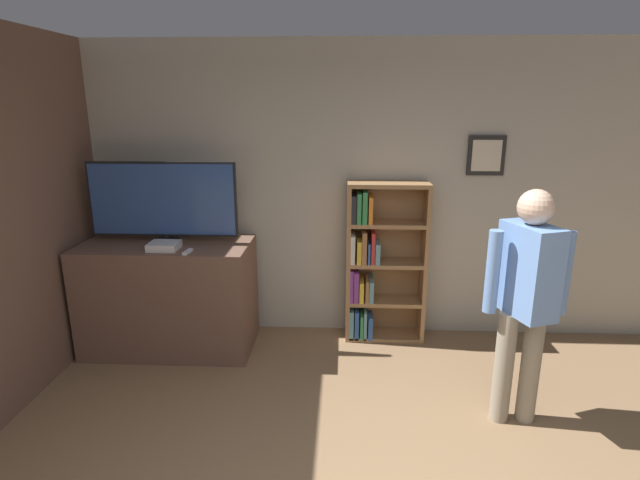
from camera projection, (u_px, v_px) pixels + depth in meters
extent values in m
cube|color=#B2AD9E|center=(359.00, 193.00, 4.59)|extent=(6.91, 0.06, 2.70)
cube|color=black|center=(486.00, 155.00, 4.40)|extent=(0.33, 0.02, 0.35)
cube|color=beige|center=(487.00, 156.00, 4.39)|extent=(0.25, 0.01, 0.27)
cube|color=brown|center=(170.00, 296.00, 4.45)|extent=(1.46, 0.72, 0.98)
cylinder|color=black|center=(167.00, 241.00, 4.36)|extent=(0.22, 0.22, 0.03)
cylinder|color=black|center=(166.00, 236.00, 4.35)|extent=(0.06, 0.06, 0.05)
cube|color=black|center=(163.00, 199.00, 4.26)|extent=(1.28, 0.04, 0.64)
cube|color=#2D4C8C|center=(162.00, 200.00, 4.24)|extent=(1.24, 0.01, 0.60)
cube|color=white|center=(164.00, 246.00, 4.14)|extent=(0.24, 0.21, 0.06)
cube|color=white|center=(188.00, 252.00, 4.05)|extent=(0.05, 0.14, 0.02)
cube|color=#997047|center=(348.00, 262.00, 4.58)|extent=(0.04, 0.28, 1.48)
cube|color=#997047|center=(424.00, 263.00, 4.55)|extent=(0.04, 0.28, 1.48)
cube|color=#997047|center=(385.00, 258.00, 4.69)|extent=(0.72, 0.01, 1.48)
cube|color=#997047|center=(383.00, 335.00, 4.76)|extent=(0.65, 0.28, 0.04)
cube|color=#997047|center=(385.00, 300.00, 4.66)|extent=(0.65, 0.28, 0.04)
cube|color=#997047|center=(386.00, 263.00, 4.56)|extent=(0.65, 0.28, 0.04)
cube|color=#997047|center=(387.00, 224.00, 4.46)|extent=(0.65, 0.28, 0.04)
cube|color=#997047|center=(389.00, 185.00, 4.37)|extent=(0.65, 0.28, 0.04)
cube|color=#5B8E99|center=(351.00, 321.00, 4.72)|extent=(0.04, 0.24, 0.28)
cube|color=#2D569E|center=(356.00, 322.00, 4.72)|extent=(0.04, 0.25, 0.28)
cube|color=#338447|center=(361.00, 323.00, 4.73)|extent=(0.03, 0.26, 0.24)
cube|color=#5B8E99|center=(365.00, 322.00, 4.72)|extent=(0.03, 0.25, 0.27)
cube|color=#2D569E|center=(370.00, 326.00, 4.69)|extent=(0.04, 0.20, 0.22)
cube|color=#7A3889|center=(352.00, 284.00, 4.61)|extent=(0.03, 0.23, 0.30)
cube|color=#7A3889|center=(356.00, 285.00, 4.60)|extent=(0.04, 0.22, 0.29)
cube|color=gold|center=(361.00, 289.00, 4.63)|extent=(0.04, 0.25, 0.19)
cube|color=#99663D|center=(367.00, 289.00, 4.61)|extent=(0.03, 0.23, 0.21)
cube|color=#5B8E99|center=(371.00, 289.00, 4.63)|extent=(0.04, 0.26, 0.20)
cube|color=beige|center=(353.00, 248.00, 4.50)|extent=(0.04, 0.20, 0.26)
cube|color=gold|center=(359.00, 250.00, 4.52)|extent=(0.04, 0.24, 0.21)
cube|color=#99663D|center=(364.00, 246.00, 4.50)|extent=(0.04, 0.21, 0.29)
cube|color=#2D569E|center=(369.00, 252.00, 4.51)|extent=(0.02, 0.22, 0.19)
cube|color=red|center=(373.00, 246.00, 4.51)|extent=(0.03, 0.26, 0.29)
cube|color=#5B8E99|center=(377.00, 252.00, 4.50)|extent=(0.04, 0.20, 0.19)
cube|color=#232328|center=(354.00, 208.00, 4.42)|extent=(0.04, 0.24, 0.25)
cube|color=#338447|center=(359.00, 207.00, 4.40)|extent=(0.04, 0.21, 0.27)
cube|color=#338447|center=(365.00, 206.00, 4.40)|extent=(0.04, 0.22, 0.28)
cube|color=orange|center=(370.00, 209.00, 4.41)|extent=(0.04, 0.23, 0.24)
cylinder|color=gray|center=(504.00, 367.00, 3.43)|extent=(0.13, 0.13, 0.81)
cylinder|color=gray|center=(530.00, 368.00, 3.42)|extent=(0.13, 0.13, 0.81)
cube|color=#6B93D1|center=(528.00, 270.00, 3.23)|extent=(0.34, 0.45, 0.61)
sphere|color=beige|center=(536.00, 207.00, 3.12)|extent=(0.23, 0.23, 0.23)
cylinder|color=#6B93D1|center=(564.00, 273.00, 3.23)|extent=(0.09, 0.09, 0.56)
cylinder|color=#6B93D1|center=(493.00, 272.00, 3.25)|extent=(0.09, 0.09, 0.56)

